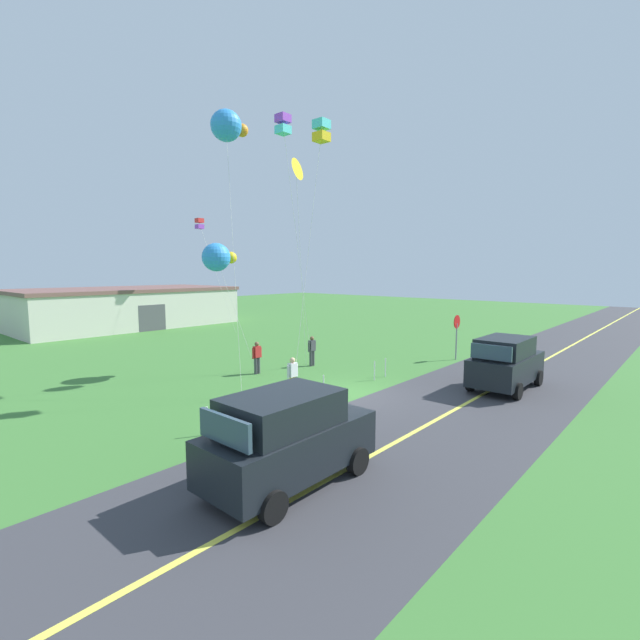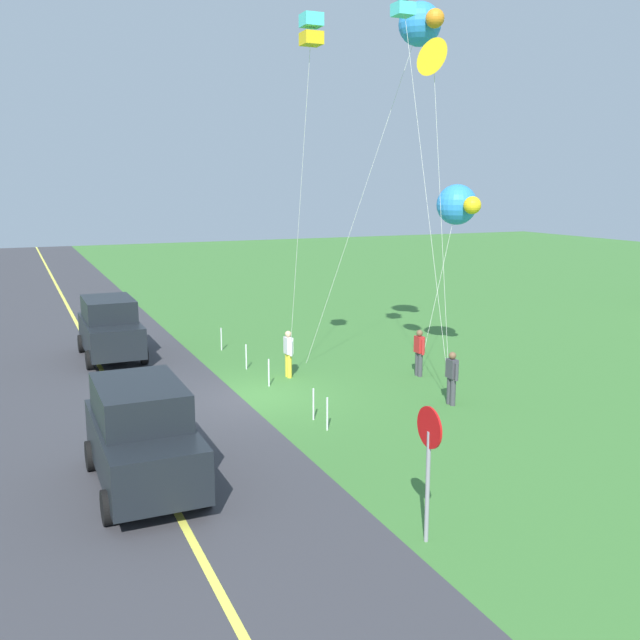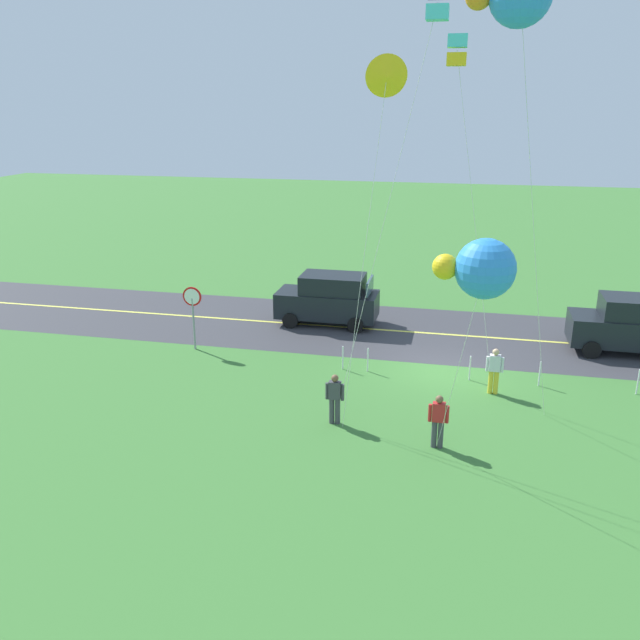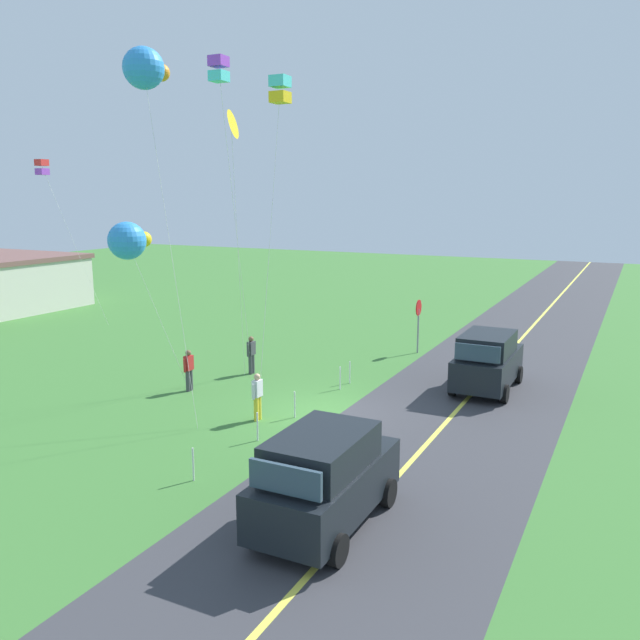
# 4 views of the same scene
# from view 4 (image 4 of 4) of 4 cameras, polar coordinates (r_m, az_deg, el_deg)

# --- Properties ---
(ground_plane) EXTENTS (120.00, 120.00, 0.10)m
(ground_plane) POSITION_cam_4_polar(r_m,az_deg,el_deg) (22.61, 0.60, -8.20)
(ground_plane) COLOR #3D7533
(asphalt_road) EXTENTS (120.00, 7.00, 0.00)m
(asphalt_road) POSITION_cam_4_polar(r_m,az_deg,el_deg) (21.25, 10.48, -9.50)
(asphalt_road) COLOR #38383D
(asphalt_road) RESTS_ON ground
(road_centre_stripe) EXTENTS (120.00, 0.16, 0.00)m
(road_centre_stripe) POSITION_cam_4_polar(r_m,az_deg,el_deg) (21.25, 10.48, -9.49)
(road_centre_stripe) COLOR #E5E04C
(road_centre_stripe) RESTS_ON asphalt_road
(car_suv_foreground) EXTENTS (4.40, 2.12, 2.24)m
(car_suv_foreground) POSITION_cam_4_polar(r_m,az_deg,el_deg) (25.58, 14.54, -3.48)
(car_suv_foreground) COLOR black
(car_suv_foreground) RESTS_ON ground
(car_parked_west_near) EXTENTS (4.40, 2.12, 2.24)m
(car_parked_west_near) POSITION_cam_4_polar(r_m,az_deg,el_deg) (14.86, 0.45, -13.70)
(car_parked_west_near) COLOR black
(car_parked_west_near) RESTS_ON ground
(stop_sign) EXTENTS (0.76, 0.08, 2.56)m
(stop_sign) POSITION_cam_4_polar(r_m,az_deg,el_deg) (30.81, 8.66, 0.39)
(stop_sign) COLOR gray
(stop_sign) RESTS_ON ground
(person_adult_near) EXTENTS (0.58, 0.22, 1.60)m
(person_adult_near) POSITION_cam_4_polar(r_m,az_deg,el_deg) (21.61, -5.54, -6.60)
(person_adult_near) COLOR yellow
(person_adult_near) RESTS_ON ground
(person_adult_companion) EXTENTS (0.58, 0.22, 1.60)m
(person_adult_companion) POSITION_cam_4_polar(r_m,az_deg,el_deg) (27.20, -6.07, -2.97)
(person_adult_companion) COLOR #3F3F47
(person_adult_companion) RESTS_ON ground
(person_child_watcher) EXTENTS (0.58, 0.22, 1.60)m
(person_child_watcher) POSITION_cam_4_polar(r_m,az_deg,el_deg) (25.19, -11.48, -4.24)
(person_child_watcher) COLOR #3F3F47
(person_child_watcher) RESTS_ON ground
(kite_red_low) EXTENTS (2.14, 0.56, 11.20)m
(kite_red_low) POSITION_cam_4_polar(r_m,az_deg,el_deg) (22.50, -3.54, 19.53)
(kite_red_low) COLOR silver
(kite_red_low) RESTS_ON ground
(kite_blue_mid) EXTENTS (2.74, 0.76, 12.14)m
(kite_blue_mid) POSITION_cam_4_polar(r_m,az_deg,el_deg) (24.51, -8.90, 20.92)
(kite_blue_mid) COLOR silver
(kite_blue_mid) RESTS_ON ground
(kite_yellow_high) EXTENTS (1.90, 2.63, 6.42)m
(kite_yellow_high) POSITION_cam_4_polar(r_m,az_deg,el_deg) (25.04, -16.54, 6.72)
(kite_yellow_high) COLOR silver
(kite_yellow_high) RESTS_ON ground
(kite_green_far) EXTENTS (3.19, 3.96, 12.27)m
(kite_green_far) POSITION_cam_4_polar(r_m,az_deg,el_deg) (24.13, -15.18, 20.61)
(kite_green_far) COLOR silver
(kite_green_far) RESTS_ON ground
(kite_pink_drift) EXTENTS (1.14, 3.73, 9.38)m
(kite_pink_drift) POSITION_cam_4_polar(r_m,az_deg,el_deg) (40.63, -23.29, 12.24)
(kite_pink_drift) COLOR silver
(kite_pink_drift) RESTS_ON ground
(kite_orange_near) EXTENTS (1.58, 0.72, 10.51)m
(kite_orange_near) POSITION_cam_4_polar(r_m,az_deg,el_deg) (25.42, -7.83, 16.59)
(kite_orange_near) COLOR silver
(kite_orange_near) RESTS_ON ground
(fence_post_0) EXTENTS (0.05, 0.05, 0.90)m
(fence_post_0) POSITION_cam_4_polar(r_m,az_deg,el_deg) (17.59, -11.11, -12.37)
(fence_post_0) COLOR silver
(fence_post_0) RESTS_ON ground
(fence_post_1) EXTENTS (0.05, 0.05, 0.90)m
(fence_post_1) POSITION_cam_4_polar(r_m,az_deg,el_deg) (19.99, -5.54, -9.33)
(fence_post_1) COLOR silver
(fence_post_1) RESTS_ON ground
(fence_post_2) EXTENTS (0.05, 0.05, 0.90)m
(fence_post_2) POSITION_cam_4_polar(r_m,az_deg,el_deg) (21.90, -2.24, -7.47)
(fence_post_2) COLOR silver
(fence_post_2) RESTS_ON ground
(fence_post_3) EXTENTS (0.05, 0.05, 0.90)m
(fence_post_3) POSITION_cam_4_polar(r_m,az_deg,el_deg) (24.99, 1.78, -5.13)
(fence_post_3) COLOR silver
(fence_post_3) RESTS_ON ground
(fence_post_4) EXTENTS (0.05, 0.05, 0.90)m
(fence_post_4) POSITION_cam_4_polar(r_m,az_deg,el_deg) (25.80, 2.64, -4.63)
(fence_post_4) COLOR silver
(fence_post_4) RESTS_ON ground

